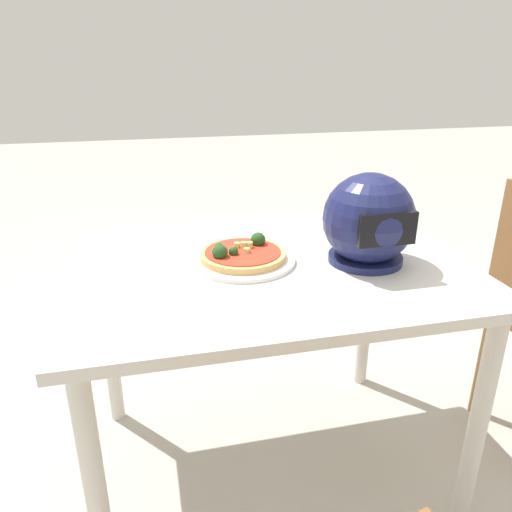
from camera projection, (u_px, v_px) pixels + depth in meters
ground_plane at (267, 462)px, 1.66m from camera, size 14.00×14.00×0.00m
dining_table at (269, 292)px, 1.42m from camera, size 1.10×0.81×0.72m
pizza_plate at (243, 260)px, 1.40m from camera, size 0.29×0.29×0.01m
pizza at (242, 253)px, 1.39m from camera, size 0.24×0.24×0.06m
motorcycle_helmet at (369, 221)px, 1.36m from camera, size 0.25×0.25×0.25m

